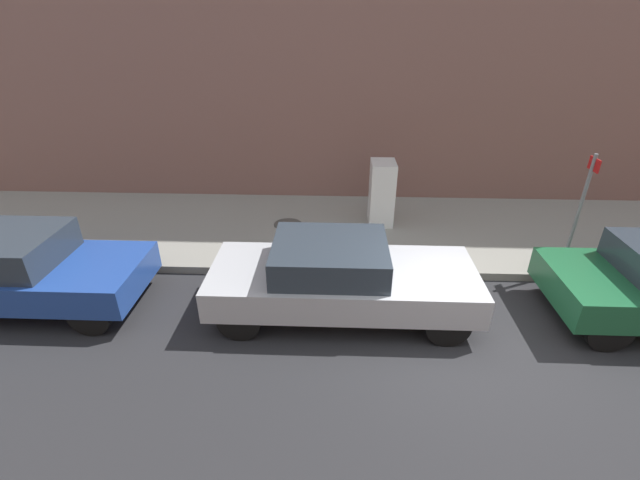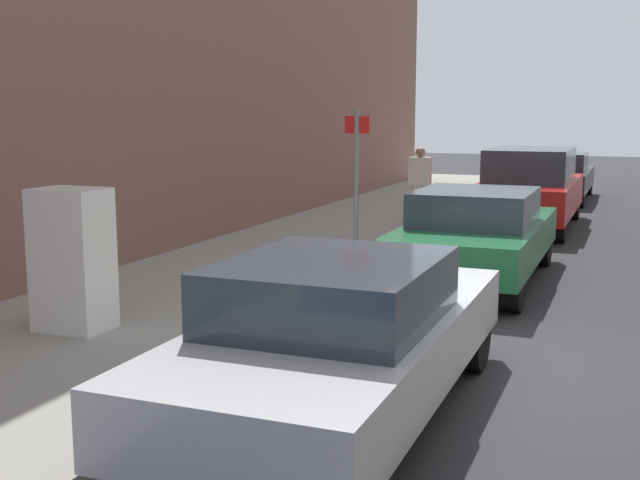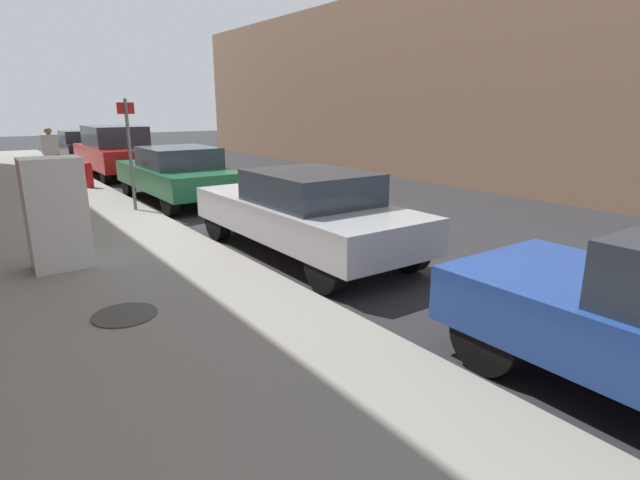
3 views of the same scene
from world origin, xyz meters
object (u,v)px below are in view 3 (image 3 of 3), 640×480
Objects in this scene: discarded_refrigerator at (56,214)px; parked_sedan_green at (177,173)px; parked_sedan_silver at (305,211)px; street_sign_post at (130,149)px; pedestrian_walking_far at (50,150)px; parked_sedan_dark at (82,145)px; fire_hydrant at (89,174)px; parked_suv_red at (116,150)px.

discarded_refrigerator is 0.34× the size of parked_sedan_green.
parked_sedan_silver is (3.52, -1.02, -0.21)m from discarded_refrigerator.
pedestrian_walking_far is (-0.72, 6.33, -0.42)m from street_sign_post.
parked_sedan_silver is at bearing -63.32° from pedestrian_walking_far.
parked_sedan_silver is at bearing -90.00° from parked_sedan_dark.
parked_sedan_silver is (1.63, -8.59, 0.19)m from fire_hydrant.
street_sign_post reaches higher than discarded_refrigerator.
fire_hydrant is 0.45× the size of pedestrian_walking_far.
fire_hydrant is at bearing 92.18° from street_sign_post.
parked_sedan_green is (-0.00, 5.93, 0.00)m from parked_sedan_silver.
parked_sedan_dark is at bearing 90.00° from parked_suv_red.
pedestrian_walking_far is at bearing 113.56° from parked_sedan_green.
parked_suv_red is at bearing 78.70° from street_sign_post.
parked_sedan_green is 12.09m from parked_sedan_dark.
parked_sedan_green is at bearing -90.00° from parked_sedan_dark.
discarded_refrigerator is 0.33× the size of parked_sedan_dark.
street_sign_post reaches higher than fire_hydrant.
pedestrian_walking_far is 5.52m from parked_sedan_green.
pedestrian_walking_far reaches higher than parked_sedan_dark.
parked_suv_red is at bearing 72.28° from discarded_refrigerator.
parked_sedan_dark is at bearing 78.31° from discarded_refrigerator.
parked_sedan_green reaches higher than parked_sedan_silver.
fire_hydrant is 8.75m from parked_sedan_silver.
parked_sedan_green is (1.63, -2.67, 0.20)m from fire_hydrant.
parked_suv_red is 1.03× the size of parked_sedan_dark.
fire_hydrant is at bearing -115.34° from parked_suv_red.
fire_hydrant is 3.82m from parked_suv_red.
parked_sedan_dark is at bearing 83.70° from street_sign_post.
pedestrian_walking_far is at bearing -154.36° from parked_suv_red.
parked_sedan_dark is (1.63, 9.42, 0.16)m from fire_hydrant.
pedestrian_walking_far reaches higher than parked_sedan_green.
parked_sedan_green is at bearing 41.04° from street_sign_post.
pedestrian_walking_far is at bearing -107.36° from parked_sedan_dark.
fire_hydrant is at bearing 100.73° from parked_sedan_silver.
pedestrian_walking_far is at bearing 82.47° from discarded_refrigerator.
parked_suv_red is 5.99m from parked_sedan_dark.
parked_sedan_green is at bearing -58.60° from fire_hydrant.
parked_suv_red is at bearing 64.66° from fire_hydrant.
discarded_refrigerator is 7.81m from fire_hydrant.
fire_hydrant is 0.15× the size of parked_suv_red.
parked_suv_red reaches higher than fire_hydrant.
discarded_refrigerator reaches higher than fire_hydrant.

